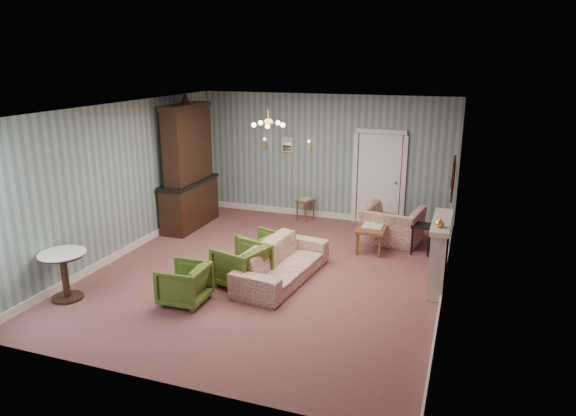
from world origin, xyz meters
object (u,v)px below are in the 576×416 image
at_px(dresser, 188,163).
at_px(fireplace, 439,253).
at_px(coffee_table, 372,237).
at_px(olive_chair_c, 259,247).
at_px(sofa_chintz, 282,256).
at_px(side_table_black, 421,239).
at_px(olive_chair_a, 184,282).
at_px(wingback_chair, 392,219).
at_px(pedestal_table, 65,276).
at_px(olive_chair_b, 241,263).

bearing_deg(dresser, fireplace, -14.88).
height_order(dresser, coffee_table, dresser).
height_order(olive_chair_c, sofa_chintz, sofa_chintz).
bearing_deg(side_table_black, dresser, 179.89).
relative_size(olive_chair_a, wingback_chair, 0.60).
height_order(dresser, side_table_black, dresser).
bearing_deg(side_table_black, pedestal_table, -142.39).
xyz_separation_m(olive_chair_a, sofa_chintz, (1.14, 1.33, 0.08)).
distance_m(sofa_chintz, fireplace, 2.62).
bearing_deg(sofa_chintz, pedestal_table, 128.30).
relative_size(olive_chair_b, pedestal_table, 1.00).
bearing_deg(olive_chair_b, olive_chair_c, -159.55).
relative_size(wingback_chair, pedestal_table, 1.47).
xyz_separation_m(dresser, fireplace, (5.51, -1.45, -0.87)).
xyz_separation_m(olive_chair_a, side_table_black, (3.25, 3.41, -0.06)).
bearing_deg(olive_chair_c, wingback_chair, 154.10).
xyz_separation_m(olive_chair_a, coffee_table, (2.32, 3.33, -0.10)).
height_order(olive_chair_a, fireplace, fireplace).
bearing_deg(pedestal_table, olive_chair_c, 45.42).
bearing_deg(olive_chair_c, dresser, -102.57).
bearing_deg(coffee_table, fireplace, -45.06).
xyz_separation_m(dresser, coffee_table, (4.16, -0.10, -1.20)).
bearing_deg(olive_chair_b, olive_chair_a, -16.34).
xyz_separation_m(olive_chair_c, coffee_table, (1.83, 1.47, -0.09)).
bearing_deg(olive_chair_c, olive_chair_b, 25.66).
bearing_deg(sofa_chintz, side_table_black, -38.95).
xyz_separation_m(olive_chair_c, fireplace, (3.18, 0.11, 0.24)).
distance_m(fireplace, coffee_table, 1.94).
height_order(wingback_chair, dresser, dresser).
relative_size(olive_chair_c, sofa_chintz, 0.31).
bearing_deg(side_table_black, coffee_table, -174.73).
bearing_deg(olive_chair_b, fireplace, 125.16).
xyz_separation_m(olive_chair_b, olive_chair_c, (-0.07, 0.96, -0.06)).
bearing_deg(coffee_table, sofa_chintz, -120.75).
relative_size(coffee_table, side_table_black, 1.67).
relative_size(olive_chair_b, sofa_chintz, 0.36).
height_order(olive_chair_c, side_table_black, olive_chair_c).
bearing_deg(wingback_chair, olive_chair_c, 52.27).
bearing_deg(fireplace, olive_chair_c, -177.96).
relative_size(fireplace, coffee_table, 1.43).
distance_m(sofa_chintz, dresser, 3.78).
bearing_deg(fireplace, side_table_black, 106.36).
xyz_separation_m(olive_chair_a, olive_chair_b, (0.57, 0.90, 0.04)).
height_order(fireplace, side_table_black, fireplace).
height_order(dresser, pedestal_table, dresser).
height_order(olive_chair_b, pedestal_table, pedestal_table).
xyz_separation_m(olive_chair_b, sofa_chintz, (0.57, 0.44, 0.04)).
bearing_deg(pedestal_table, side_table_black, 37.61).
height_order(dresser, fireplace, dresser).
relative_size(sofa_chintz, pedestal_table, 2.77).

